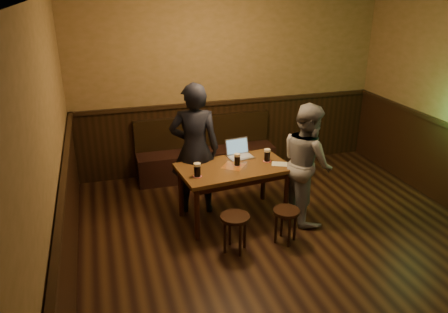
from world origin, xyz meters
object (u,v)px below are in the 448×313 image
object	(u,v)px
pub_table	(233,173)
stool_right	(286,216)
person_suit	(195,149)
bench	(206,157)
pint_mid	(237,160)
laptop	(239,152)
pint_right	(267,155)
person_grey	(307,163)
stool_left	(235,223)
pint_left	(197,170)

from	to	relation	value
pub_table	stool_right	size ratio (longest dim) A/B	3.41
person_suit	stool_right	bearing A→B (deg)	140.89
bench	pint_mid	distance (m)	1.53
stool_right	laptop	bearing A→B (deg)	103.86
pub_table	pint_right	world-z (taller)	pint_right
pub_table	pint_mid	bearing A→B (deg)	4.65
laptop	person_grey	size ratio (longest dim) A/B	0.23
person_suit	person_grey	world-z (taller)	person_suit
stool_right	pint_mid	bearing A→B (deg)	116.76
person_grey	bench	bearing A→B (deg)	28.19
bench	person_suit	xyz separation A→B (m)	(-0.42, -1.11, 0.58)
person_grey	laptop	bearing A→B (deg)	53.29
bench	stool_right	world-z (taller)	bench
pint_right	person_suit	world-z (taller)	person_suit
bench	pint_right	xyz separation A→B (m)	(0.47, -1.42, 0.52)
pub_table	person_grey	xyz separation A→B (m)	(0.91, -0.25, 0.14)
pint_mid	person_grey	xyz separation A→B (m)	(0.85, -0.26, -0.04)
person_suit	pub_table	bearing A→B (deg)	153.21
stool_left	pint_mid	size ratio (longest dim) A/B	2.84
pint_left	person_grey	xyz separation A→B (m)	(1.42, -0.08, -0.05)
pint_mid	pub_table	bearing A→B (deg)	-168.94
pub_table	person_grey	distance (m)	0.95
pint_left	pint_mid	xyz separation A→B (m)	(0.57, 0.18, -0.01)
stool_left	person_suit	distance (m)	1.22
bench	pub_table	world-z (taller)	bench
laptop	person_suit	distance (m)	0.60
stool_right	pint_left	bearing A→B (deg)	149.31
bench	pint_mid	world-z (taller)	bench
bench	person_suit	world-z (taller)	person_suit
pint_right	laptop	distance (m)	0.40
pub_table	pint_right	bearing A→B (deg)	-2.28
pint_left	pint_right	distance (m)	1.01
pub_table	pint_mid	xyz separation A→B (m)	(0.05, 0.01, 0.18)
pint_left	laptop	size ratio (longest dim) A/B	0.49
bench	stool_left	size ratio (longest dim) A/B	4.78
stool_right	pint_left	world-z (taller)	pint_left
bench	stool_left	world-z (taller)	bench
stool_left	stool_right	bearing A→B (deg)	0.57
stool_left	bench	bearing A→B (deg)	84.47
bench	person_grey	xyz separation A→B (m)	(0.91, -1.71, 0.47)
pub_table	laptop	size ratio (longest dim) A/B	4.11
stool_right	pint_right	size ratio (longest dim) A/B	2.54
pint_left	pint_mid	distance (m)	0.60
pint_mid	pint_right	xyz separation A→B (m)	(0.42, 0.02, 0.00)
pint_mid	person_grey	world-z (taller)	person_grey
stool_right	laptop	xyz separation A→B (m)	(-0.25, 1.03, 0.46)
stool_right	person_grey	world-z (taller)	person_grey
stool_left	stool_right	size ratio (longest dim) A/B	1.07
pint_left	pint_mid	size ratio (longest dim) A/B	1.08
pint_mid	person_grey	bearing A→B (deg)	-17.09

